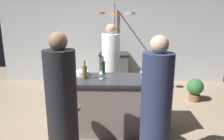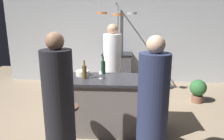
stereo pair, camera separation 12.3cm
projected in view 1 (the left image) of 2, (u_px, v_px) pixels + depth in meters
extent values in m
plane|color=gray|center=(112.00, 129.00, 3.62)|extent=(9.00, 9.00, 0.00)
cube|color=#B2B7BC|center=(114.00, 37.00, 6.07)|extent=(6.40, 0.16, 2.60)
cube|color=slate|center=(112.00, 106.00, 3.52)|extent=(1.72, 0.66, 0.86)
cube|color=#2D2D33|center=(112.00, 80.00, 3.41)|extent=(1.80, 0.72, 0.04)
cube|color=#47474C|center=(114.00, 70.00, 5.89)|extent=(0.76, 0.60, 0.86)
cube|color=black|center=(114.00, 54.00, 5.79)|extent=(0.80, 0.64, 0.03)
cylinder|color=white|center=(111.00, 71.00, 4.39)|extent=(0.36, 0.36, 1.53)
sphere|color=tan|center=(111.00, 29.00, 4.19)|extent=(0.21, 0.21, 0.21)
cylinder|color=#4C4C51|center=(72.00, 130.00, 2.95)|extent=(0.06, 0.06, 0.62)
cylinder|color=brown|center=(71.00, 108.00, 2.87)|extent=(0.26, 0.26, 0.04)
cylinder|color=black|center=(62.00, 114.00, 2.50)|extent=(0.36, 0.36, 1.51)
sphere|color=#8C664C|center=(58.00, 41.00, 2.29)|extent=(0.21, 0.21, 0.21)
cylinder|color=#4C4C51|center=(150.00, 131.00, 2.93)|extent=(0.06, 0.06, 0.62)
cylinder|color=brown|center=(151.00, 109.00, 2.85)|extent=(0.26, 0.26, 0.04)
cylinder|color=#262D4C|center=(155.00, 116.00, 2.47)|extent=(0.35, 0.35, 1.48)
sphere|color=#D8AD8C|center=(159.00, 44.00, 2.27)|extent=(0.20, 0.20, 0.20)
cylinder|color=gray|center=(114.00, 45.00, 5.98)|extent=(0.04, 0.04, 2.15)
cylinder|color=gray|center=(114.00, 4.00, 5.04)|extent=(0.04, 1.39, 0.04)
cylinder|color=#B26638|center=(100.00, 13.00, 4.61)|extent=(0.23, 0.23, 0.04)
cylinder|color=gray|center=(99.00, 8.00, 4.55)|extent=(0.01, 0.01, 0.22)
cylinder|color=#B26638|center=(116.00, 15.00, 4.60)|extent=(0.26, 0.26, 0.04)
cylinder|color=gray|center=(116.00, 9.00, 4.54)|extent=(0.01, 0.01, 0.25)
cylinder|color=gray|center=(130.00, 13.00, 4.54)|extent=(0.21, 0.21, 0.04)
cylinder|color=gray|center=(130.00, 8.00, 4.53)|extent=(0.01, 0.01, 0.22)
cylinder|color=brown|center=(194.00, 98.00, 4.81)|extent=(0.24, 0.24, 0.16)
sphere|color=#2D6633|center=(195.00, 87.00, 4.75)|extent=(0.36, 0.36, 0.36)
cylinder|color=#382319|center=(158.00, 75.00, 3.21)|extent=(0.05, 0.05, 0.21)
cylinder|color=brown|center=(85.00, 72.00, 3.35)|extent=(0.07, 0.07, 0.21)
cylinder|color=brown|center=(84.00, 63.00, 3.31)|extent=(0.03, 0.03, 0.08)
cylinder|color=#143319|center=(103.00, 68.00, 3.64)|extent=(0.07, 0.07, 0.22)
cylinder|color=#143319|center=(103.00, 59.00, 3.60)|extent=(0.03, 0.03, 0.08)
cylinder|color=#B78C8E|center=(147.00, 77.00, 3.12)|extent=(0.07, 0.07, 0.20)
cylinder|color=#B78C8E|center=(147.00, 67.00, 3.09)|extent=(0.03, 0.03, 0.08)
cylinder|color=silver|center=(142.00, 77.00, 3.46)|extent=(0.06, 0.06, 0.01)
cylinder|color=silver|center=(143.00, 75.00, 3.45)|extent=(0.01, 0.01, 0.07)
cone|color=silver|center=(143.00, 71.00, 3.43)|extent=(0.07, 0.07, 0.06)
cylinder|color=silver|center=(155.00, 83.00, 3.14)|extent=(0.06, 0.06, 0.01)
cylinder|color=silver|center=(155.00, 81.00, 3.13)|extent=(0.01, 0.01, 0.07)
cone|color=silver|center=(155.00, 76.00, 3.12)|extent=(0.07, 0.07, 0.06)
cylinder|color=silver|center=(101.00, 79.00, 3.37)|extent=(0.06, 0.06, 0.01)
cylinder|color=silver|center=(101.00, 76.00, 3.36)|extent=(0.01, 0.01, 0.07)
cone|color=silver|center=(101.00, 72.00, 3.34)|extent=(0.07, 0.07, 0.06)
cylinder|color=#334C6B|center=(146.00, 74.00, 3.56)|extent=(0.21, 0.21, 0.07)
cylinder|color=silver|center=(82.00, 73.00, 3.54)|extent=(0.22, 0.22, 0.08)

